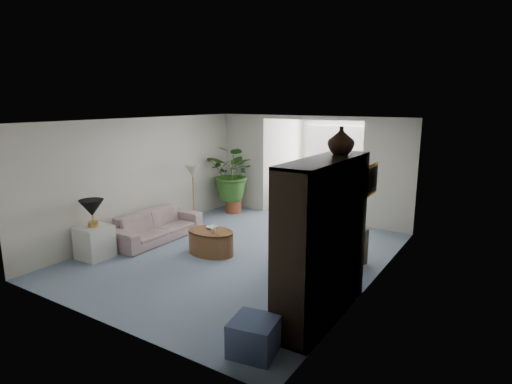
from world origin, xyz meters
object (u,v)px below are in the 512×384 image
Objects in this scene: entertainment_cabinet at (323,240)px; sunroom_table at (335,194)px; framed_picture at (371,180)px; coffee_cup at (214,231)px; coffee_table at (211,242)px; wingback_chair at (306,238)px; end_table at (95,242)px; side_table_dark at (349,245)px; table_lamp at (92,208)px; ottoman at (254,336)px; floor_lamp at (192,171)px; cabinet_urn at (341,140)px; sunroom_chair_maroon at (299,192)px; sunroom_chair_blue at (351,199)px; coffee_bowl at (212,228)px; sofa at (156,226)px; plant_pot at (234,206)px.

entertainment_cabinet is 6.60m from sunroom_table.
coffee_cup is at bearing -175.45° from framed_picture.
coffee_table is 1.03× the size of wingback_chair.
end_table is 0.94× the size of side_table_dark.
ottoman is (4.10, -0.95, -0.74)m from table_lamp.
floor_lamp reaches higher than end_table.
coffee_cup is at bearing -40.06° from floor_lamp.
end_table is 1.15× the size of sunroom_table.
sunroom_chair_maroon is (-3.04, 4.89, -1.97)m from cabinet_urn.
sunroom_chair_blue is (-1.77, 4.21, -1.34)m from framed_picture.
coffee_bowl is (-3.00, -0.02, -1.22)m from framed_picture.
table_lamp reaches higher than sunroom_table.
sunroom_table is at bearing 71.89° from table_lamp.
entertainment_cabinet is (2.57, -0.96, 0.58)m from coffee_cup.
sunroom_chair_blue is at bearing 112.76° from framed_picture.
entertainment_cabinet reaches higher than sofa.
framed_picture is 0.63× the size of sunroom_chair_maroon.
wingback_chair is at bearing -156.80° from side_table_dark.
coffee_cup is at bearing -61.17° from plant_pot.
coffee_bowl is at bearing 41.54° from table_lamp.
framed_picture reaches higher than floor_lamp.
framed_picture is 3.30m from coffee_table.
end_table is at bearing -170.04° from cabinet_urn.
plant_pot is at bearing 127.62° from ottoman.
coffee_table is 1.20× the size of sunroom_chair_maroon.
sunroom_chair_blue reaches higher than side_table_dark.
floor_lamp reaches higher than side_table_dark.
coffee_table is at bearing 38.63° from end_table.
sunroom_chair_blue is at bearing 107.44° from cabinet_urn.
table_lamp is at bearing -6.43° from sunroom_chair_maroon.
entertainment_cabinet is (2.72, -1.06, 0.84)m from coffee_table.
wingback_chair reaches higher than ottoman.
end_table is 2.20m from coffee_cup.
entertainment_cabinet is at bearing 3.52° from table_lamp.
sunroom_table is at bearing 105.22° from ottoman.
entertainment_cabinet is at bearing -42.34° from plant_pot.
coffee_table is at bearing 136.99° from ottoman.
end_table is at bearing 167.01° from ottoman.
sunroom_chair_blue is at bearing -31.46° from sofa.
sofa is 22.70× the size of coffee_cup.
entertainment_cabinet reaches higher than framed_picture.
floor_lamp reaches higher than sofa.
table_lamp reaches higher than coffee_table.
side_table_dark is 4.31m from sunroom_chair_maroon.
sofa is at bearing 8.90° from wingback_chair.
side_table_dark is at bearing -153.75° from sunroom_chair_blue.
sunroom_chair_maroon reaches higher than coffee_table.
table_lamp is 4.67m from side_table_dark.
sunroom_table is at bearing 51.95° from sunroom_chair_blue.
side_table_dark is at bearing 29.61° from table_lamp.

